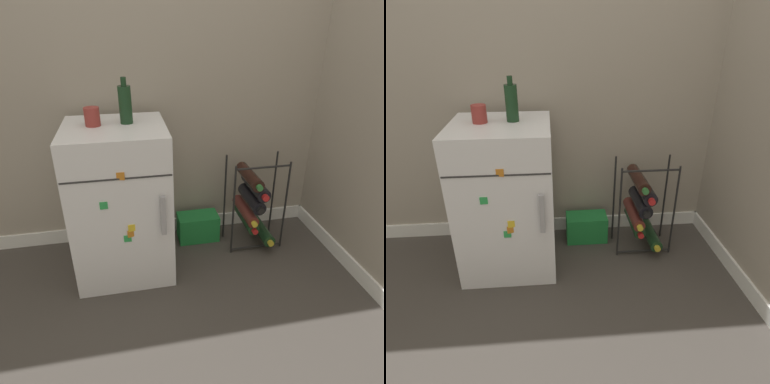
{
  "view_description": "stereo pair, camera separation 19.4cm",
  "coord_description": "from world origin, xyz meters",
  "views": [
    {
      "loc": [
        -0.38,
        -1.42,
        1.29
      ],
      "look_at": [
        -0.04,
        0.28,
        0.41
      ],
      "focal_mm": 32.0,
      "sensor_mm": 36.0,
      "label": 1
    },
    {
      "loc": [
        -0.19,
        -1.44,
        1.29
      ],
      "look_at": [
        -0.04,
        0.28,
        0.41
      ],
      "focal_mm": 32.0,
      "sensor_mm": 36.0,
      "label": 2
    }
  ],
  "objects": [
    {
      "name": "wine_rack",
      "position": [
        0.34,
        0.31,
        0.29
      ],
      "size": [
        0.34,
        0.32,
        0.57
      ],
      "color": "black",
      "rests_on": "ground_plane"
    },
    {
      "name": "fridge_top_cup",
      "position": [
        -0.53,
        0.27,
        0.87
      ],
      "size": [
        0.07,
        0.07,
        0.09
      ],
      "color": "maroon",
      "rests_on": "mini_fridge"
    },
    {
      "name": "wall_back",
      "position": [
        0.0,
        0.58,
        1.24
      ],
      "size": [
        6.63,
        0.07,
        2.5
      ],
      "color": "#9E9384",
      "rests_on": "ground_plane"
    },
    {
      "name": "soda_box",
      "position": [
        0.03,
        0.42,
        0.09
      ],
      "size": [
        0.26,
        0.15,
        0.17
      ],
      "color": "#1E7F38",
      "rests_on": "ground_plane"
    },
    {
      "name": "ground_plane",
      "position": [
        0.0,
        0.0,
        0.0
      ],
      "size": [
        14.0,
        14.0,
        0.0
      ],
      "primitive_type": "plane",
      "color": "#423D38"
    },
    {
      "name": "fridge_top_bottle",
      "position": [
        -0.37,
        0.29,
        0.92
      ],
      "size": [
        0.06,
        0.06,
        0.22
      ],
      "color": "#19381E",
      "rests_on": "mini_fridge"
    },
    {
      "name": "mini_fridge",
      "position": [
        -0.44,
        0.25,
        0.41
      ],
      "size": [
        0.5,
        0.52,
        0.83
      ],
      "color": "white",
      "rests_on": "ground_plane"
    }
  ]
}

